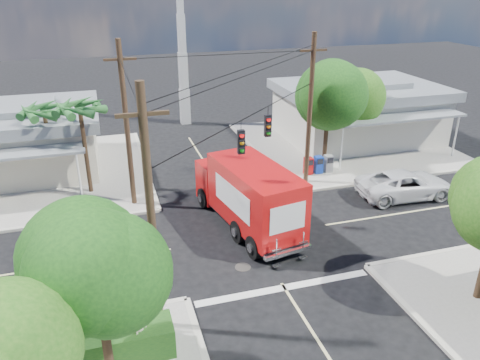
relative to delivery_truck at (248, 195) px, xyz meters
name	(u,v)px	position (x,y,z in m)	size (l,w,h in m)	color
ground	(252,237)	(-0.14, -1.08, -1.77)	(120.00, 120.00, 0.00)	black
sidewalk_ne	(344,144)	(10.74, 9.80, -1.70)	(14.12, 14.12, 0.14)	gray
sidewalk_nw	(35,177)	(-11.02, 9.80, -1.70)	(14.12, 14.12, 0.14)	gray
road_markings	(262,252)	(-0.14, -2.56, -1.76)	(32.00, 32.00, 0.01)	beige
building_ne	(358,110)	(12.36, 10.88, 0.55)	(11.80, 10.20, 4.50)	silver
building_nw	(13,139)	(-12.14, 11.38, 0.45)	(10.80, 10.20, 4.30)	beige
radio_tower	(183,57)	(0.36, 18.92, 3.88)	(0.80, 0.80, 17.00)	silver
tree_sw_front	(96,272)	(-7.13, -8.63, 2.57)	(3.88, 3.78, 6.03)	#422D1C
tree_ne_front	(329,99)	(7.07, 5.67, 3.00)	(4.21, 4.14, 6.66)	#422D1C
tree_ne_back	(348,97)	(9.67, 7.87, 2.42)	(3.77, 3.66, 5.82)	#422D1C
palm_nw_front	(80,110)	(-7.64, 6.42, 3.28)	(3.01, 3.08, 5.59)	#422D1C
palm_nw_back	(44,112)	(-9.64, 7.92, 2.90)	(3.01, 3.08, 5.19)	#422D1C
utility_poles	(210,139)	(-1.73, 0.52, 2.91)	(12.00, 10.68, 9.00)	#473321
picket_fence	(84,335)	(-7.94, -6.68, -1.09)	(5.94, 0.06, 1.00)	silver
hedge_sw	(77,352)	(-8.14, -7.48, -1.08)	(6.20, 1.20, 1.10)	#173F17
vending_boxes	(318,165)	(6.36, 5.12, -1.08)	(1.90, 0.50, 1.10)	#AD0A0C
delivery_truck	(248,195)	(0.00, 0.00, 0.00)	(3.80, 8.32, 3.48)	black
parked_car	(405,184)	(9.72, 0.70, -0.99)	(2.57, 5.58, 1.55)	silver
pedestrian	(141,333)	(-6.11, -7.61, -0.71)	(0.67, 0.44, 1.82)	beige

